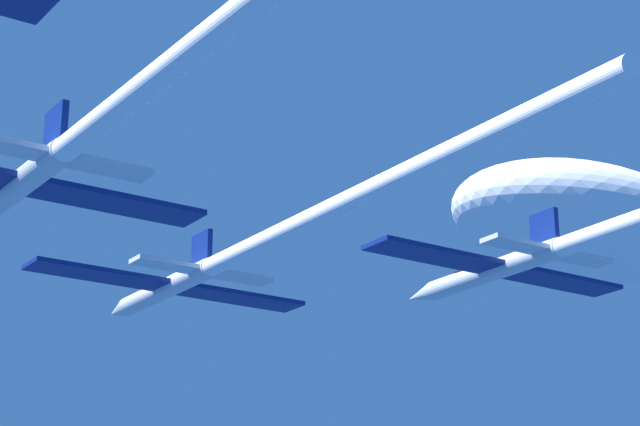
{
  "coord_description": "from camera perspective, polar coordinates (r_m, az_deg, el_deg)",
  "views": [
    {
      "loc": [
        -35.04,
        -72.24,
        -21.24
      ],
      "look_at": [
        0.68,
        -19.13,
        0.51
      ],
      "focal_mm": 69.56,
      "sensor_mm": 36.0,
      "label": 1
    }
  ],
  "objects": [
    {
      "name": "jet_left_wing",
      "position": [
        51.42,
        -8.26,
        5.62
      ],
      "size": [
        19.58,
        53.81,
        3.24
      ],
      "color": "silver"
    },
    {
      "name": "cloud_wispy",
      "position": [
        125.73,
        12.16,
        -0.5
      ],
      "size": [
        31.65,
        17.41,
        11.08
      ],
      "primitive_type": "ellipsoid",
      "color": "white"
    },
    {
      "name": "jet_lead",
      "position": [
        72.72,
        -2.72,
        -1.37
      ],
      "size": [
        19.58,
        49.56,
        3.24
      ],
      "color": "silver"
    }
  ]
}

